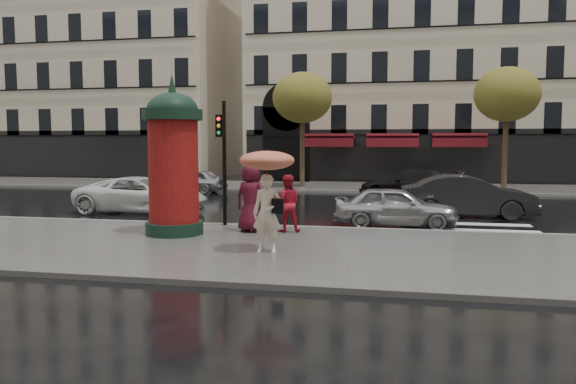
% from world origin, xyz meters
% --- Properties ---
extents(ground, '(160.00, 160.00, 0.00)m').
position_xyz_m(ground, '(0.00, 0.00, 0.00)').
color(ground, black).
rests_on(ground, ground).
extents(near_sidewalk, '(90.00, 7.00, 0.12)m').
position_xyz_m(near_sidewalk, '(0.00, -0.50, 0.06)').
color(near_sidewalk, '#474744').
rests_on(near_sidewalk, ground).
extents(far_sidewalk, '(90.00, 6.00, 0.12)m').
position_xyz_m(far_sidewalk, '(0.00, 19.00, 0.06)').
color(far_sidewalk, '#474744').
rests_on(far_sidewalk, ground).
extents(near_kerb, '(90.00, 0.25, 0.14)m').
position_xyz_m(near_kerb, '(0.00, 3.00, 0.07)').
color(near_kerb, slate).
rests_on(near_kerb, ground).
extents(far_kerb, '(90.00, 0.25, 0.14)m').
position_xyz_m(far_kerb, '(0.00, 16.00, 0.07)').
color(far_kerb, slate).
rests_on(far_kerb, ground).
extents(zebra_crossing, '(3.60, 11.75, 0.01)m').
position_xyz_m(zebra_crossing, '(6.00, 9.60, 0.01)').
color(zebra_crossing, silver).
rests_on(zebra_crossing, ground).
extents(bldg_far_corner, '(26.00, 14.00, 22.90)m').
position_xyz_m(bldg_far_corner, '(6.00, 30.00, 11.31)').
color(bldg_far_corner, '#B7A88C').
rests_on(bldg_far_corner, ground).
extents(bldg_far_left, '(24.00, 14.00, 22.90)m').
position_xyz_m(bldg_far_left, '(-22.00, 30.00, 11.31)').
color(bldg_far_left, '#B7A88C').
rests_on(bldg_far_left, ground).
extents(tree_far_left, '(3.40, 3.40, 6.64)m').
position_xyz_m(tree_far_left, '(-2.00, 18.00, 5.17)').
color(tree_far_left, '#38281C').
rests_on(tree_far_left, ground).
extents(tree_far_right, '(3.40, 3.40, 6.64)m').
position_xyz_m(tree_far_right, '(9.00, 18.00, 5.17)').
color(tree_far_right, '#38281C').
rests_on(tree_far_right, ground).
extents(woman_umbrella, '(1.28, 1.28, 2.46)m').
position_xyz_m(woman_umbrella, '(0.64, -1.12, 1.74)').
color(woman_umbrella, beige).
rests_on(woman_umbrella, near_sidewalk).
extents(woman_red, '(0.92, 0.78, 1.65)m').
position_xyz_m(woman_red, '(0.47, 1.91, 0.94)').
color(woman_red, '#B61629').
rests_on(woman_red, near_sidewalk).
extents(man_burgundy, '(1.08, 0.84, 1.96)m').
position_xyz_m(man_burgundy, '(-0.54, 1.70, 1.10)').
color(man_burgundy, '#4C0F1F').
rests_on(man_burgundy, near_sidewalk).
extents(morris_column, '(1.65, 1.65, 4.43)m').
position_xyz_m(morris_column, '(-2.53, 0.88, 2.24)').
color(morris_column, black).
rests_on(morris_column, near_sidewalk).
extents(traffic_light, '(0.27, 0.37, 3.82)m').
position_xyz_m(traffic_light, '(-1.70, 2.73, 2.44)').
color(traffic_light, black).
rests_on(traffic_light, near_sidewalk).
extents(car_silver, '(3.84, 1.55, 1.31)m').
position_xyz_m(car_silver, '(3.51, 4.20, 0.65)').
color(car_silver, '#A0A0A4').
rests_on(car_silver, ground).
extents(car_darkgrey, '(4.74, 1.96, 1.53)m').
position_xyz_m(car_darkgrey, '(5.97, 6.93, 0.76)').
color(car_darkgrey, black).
rests_on(car_darkgrey, ground).
extents(car_white, '(4.95, 2.30, 1.37)m').
position_xyz_m(car_white, '(-5.99, 5.91, 0.69)').
color(car_white, white).
rests_on(car_white, ground).
extents(car_black, '(4.85, 2.06, 1.39)m').
position_xyz_m(car_black, '(4.05, 13.06, 0.70)').
color(car_black, black).
rests_on(car_black, ground).
extents(car_far_silver, '(3.76, 1.66, 1.26)m').
position_xyz_m(car_far_silver, '(-7.27, 14.29, 0.63)').
color(car_far_silver, '#A0A0A4').
rests_on(car_far_silver, ground).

